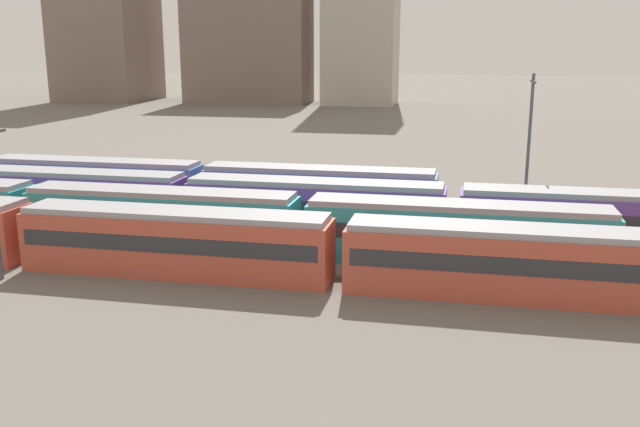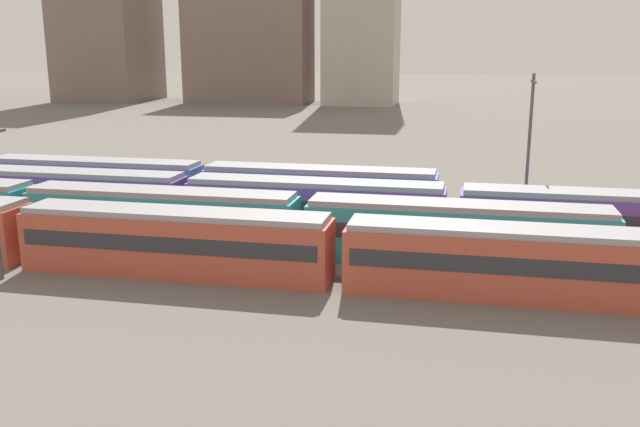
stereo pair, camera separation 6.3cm
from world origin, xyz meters
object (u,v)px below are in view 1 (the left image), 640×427
Objects in this scene: train_track_1 at (161,217)px; catenary_pole_1 at (529,139)px; train_track_3 at (95,181)px; train_track_2 at (314,206)px.

train_track_1 is 5.16× the size of catenary_pole_1.
train_track_1 is 1.00× the size of train_track_3.
train_track_1 is 27.56m from catenary_pole_1.
train_track_2 is (9.07, 5.20, 0.00)m from train_track_1.
train_track_1 and train_track_2 have the same top height.
train_track_1 is 14.86m from train_track_3.
catenary_pole_1 is at bearing 4.73° from train_track_3.
train_track_2 is 1.68× the size of train_track_3.
train_track_2 is 20.37m from train_track_3.
catenary_pole_1 is at bearing 28.63° from train_track_2.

